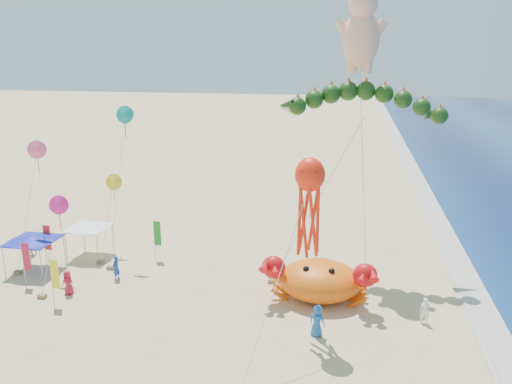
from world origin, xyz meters
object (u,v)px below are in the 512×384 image
at_px(canopy_white, 89,225).
at_px(canopy_blue, 33,238).
at_px(crab_inflatable, 319,279).
at_px(cherub_kite, 362,29).
at_px(dragon_kite, 364,106).
at_px(octopus_kite, 309,200).

bearing_deg(canopy_white, canopy_blue, -128.40).
bearing_deg(crab_inflatable, cherub_kite, 73.10).
xyz_separation_m(dragon_kite, octopus_kite, (-2.73, -9.42, -3.94)).
relative_size(cherub_kite, canopy_white, 6.29).
distance_m(octopus_kite, canopy_blue, 20.85).
bearing_deg(canopy_white, dragon_kite, 5.27).
bearing_deg(octopus_kite, dragon_kite, 73.84).
relative_size(cherub_kite, canopy_blue, 5.60).
bearing_deg(crab_inflatable, canopy_white, 167.93).
relative_size(canopy_blue, canopy_white, 1.12).
bearing_deg(cherub_kite, crab_inflatable, -106.90).
bearing_deg(octopus_kite, cherub_kite, 76.68).
bearing_deg(crab_inflatable, dragon_kite, 68.37).
distance_m(crab_inflatable, octopus_kite, 7.36).
bearing_deg(dragon_kite, cherub_kite, 142.15).
height_order(crab_inflatable, cherub_kite, cherub_kite).
relative_size(octopus_kite, canopy_white, 3.25).
height_order(cherub_kite, octopus_kite, cherub_kite).
xyz_separation_m(dragon_kite, cherub_kite, (-0.42, 0.33, 4.99)).
bearing_deg(cherub_kite, canopy_blue, -166.33).
height_order(canopy_blue, canopy_white, same).
bearing_deg(canopy_blue, crab_inflatable, -1.67).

